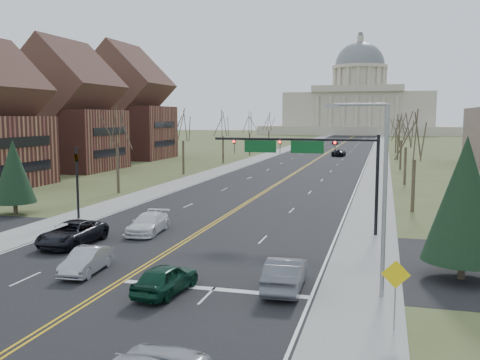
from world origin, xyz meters
The scene contains 35 objects.
ground centered at (0.00, 0.00, 0.00)m, with size 600.00×600.00×0.00m, color #4E562B.
road centered at (0.00, 110.00, 0.01)m, with size 20.00×380.00×0.01m, color black.
cross_road centered at (0.00, 6.00, 0.01)m, with size 120.00×14.00×0.01m, color black.
sidewalk_left centered at (-12.00, 110.00, 0.01)m, with size 4.00×380.00×0.03m, color gray.
sidewalk_right centered at (12.00, 110.00, 0.01)m, with size 4.00×380.00×0.03m, color gray.
center_line centered at (0.00, 110.00, 0.01)m, with size 0.42×380.00×0.01m, color gold.
edge_line_left centered at (-9.80, 110.00, 0.01)m, with size 0.15×380.00×0.01m, color silver.
edge_line_right centered at (9.80, 110.00, 0.01)m, with size 0.15×380.00×0.01m, color silver.
stop_bar centered at (5.00, -1.00, 0.01)m, with size 9.50×0.50×0.01m, color silver.
capitol centered at (0.00, 249.91, 14.20)m, with size 90.00×60.00×50.00m.
signal_mast centered at (7.45, 13.50, 5.76)m, with size 12.12×0.44×7.20m.
signal_left centered at (-11.50, 13.50, 3.71)m, with size 0.32×0.36×6.00m.
street_light centered at (12.74, 0.00, 5.23)m, with size 2.90×0.25×9.07m.
warn_sign centered at (13.50, -4.02, 2.02)m, with size 1.13×0.07×2.87m.
tree_r_0 centered at (15.50, 24.00, 6.55)m, with size 3.74×3.74×8.50m.
tree_l_0 centered at (-15.50, 28.00, 6.94)m, with size 3.96×3.96×9.00m.
tree_r_1 centered at (15.50, 44.00, 6.55)m, with size 3.74×3.74×8.50m.
tree_l_1 centered at (-15.50, 48.00, 6.94)m, with size 3.96×3.96×9.00m.
tree_r_2 centered at (15.50, 64.00, 6.55)m, with size 3.74×3.74×8.50m.
tree_l_2 centered at (-15.50, 68.00, 6.94)m, with size 3.96×3.96×9.00m.
tree_r_3 centered at (15.50, 84.00, 6.55)m, with size 3.74×3.74×8.50m.
tree_l_3 centered at (-15.50, 88.00, 6.94)m, with size 3.96×3.96×9.00m.
tree_r_4 centered at (15.50, 104.00, 6.55)m, with size 3.74×3.74×8.50m.
tree_l_4 centered at (-15.50, 108.00, 6.94)m, with size 3.96×3.96×9.00m.
conifer_r centered at (17.00, 4.00, 4.25)m, with size 4.20×4.20×7.50m.
conifer_l centered at (-18.00, 14.00, 3.74)m, with size 3.64×3.64×6.50m.
bldg_left_mid centered at (-36.00, 50.00, 8.54)m, with size 15.10×14.28×20.75m.
bldg_left_far centered at (-38.00, 74.00, 9.54)m, with size 17.10×14.28×23.25m.
car_nb_inner_lead centered at (2.99, -2.21, 0.74)m, with size 1.72×4.28×1.46m, color #0B3320.
car_nb_outer_lead centered at (8.42, -0.14, 0.82)m, with size 1.70×4.88×1.61m, color #56595F.
car_sb_inner_lead centered at (-2.50, -0.16, 0.69)m, with size 1.44×4.13×1.36m, color #999AA0.
car_sb_outer_lead centered at (-6.82, 5.24, 0.79)m, with size 2.59×5.61×1.56m, color black.
car_sb_inner_second centered at (-3.49, 9.86, 0.73)m, with size 2.02×4.98×1.44m, color white.
car_far_nb centered at (3.53, 90.91, 0.76)m, with size 2.50×5.41×1.50m, color black.
car_far_sb centered at (-1.79, 142.28, 0.84)m, with size 1.94×4.83×1.65m, color #4F5157.
Camera 1 is at (12.90, -25.25, 8.45)m, focal length 40.00 mm.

